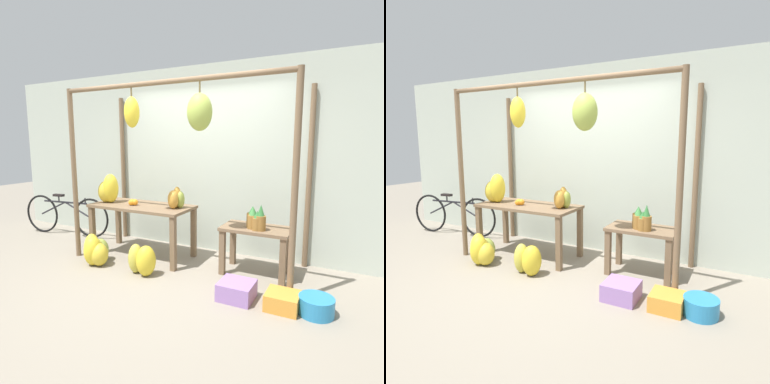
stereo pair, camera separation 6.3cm
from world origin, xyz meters
The scene contains 15 objects.
ground_plane centered at (0.00, 0.00, 0.00)m, with size 20.00×20.00×0.00m, color gray.
shop_wall_back centered at (0.00, 1.40, 1.40)m, with size 8.00×0.08×2.80m.
stall_awning centered at (0.08, 0.47, 1.68)m, with size 3.13×1.26×2.40m.
display_table_main centered at (-0.68, 0.67, 0.65)m, with size 1.50×0.69×0.77m.
display_table_side centered at (1.00, 0.76, 0.47)m, with size 0.85×0.50×0.61m.
banana_pile_on_table centered at (-1.24, 0.60, 0.96)m, with size 0.36×0.32×0.43m.
orange_pile centered at (-0.78, 0.59, 0.81)m, with size 0.13×0.12×0.09m.
pineapple_cluster centered at (1.01, 0.69, 0.73)m, with size 0.27×0.25×0.32m.
banana_pile_ground_left centered at (-1.06, 0.09, 0.18)m, with size 0.46×0.49×0.43m.
banana_pile_ground_right centered at (-0.27, 0.08, 0.20)m, with size 0.46×0.34×0.39m.
fruit_crate_white centered at (1.01, 0.02, 0.09)m, with size 0.36×0.35×0.19m.
blue_bucket centered at (1.81, 0.07, 0.09)m, with size 0.34×0.34×0.18m.
parked_bicycle centered at (-2.54, 0.90, 0.37)m, with size 1.77×0.28×0.74m.
papaya_pile centered at (-0.12, 0.70, 0.89)m, with size 0.25×0.27×0.30m.
fruit_crate_purple centered at (1.50, 0.03, 0.09)m, with size 0.33×0.31×0.17m.
Camera 1 is at (2.06, -3.09, 1.69)m, focal length 30.00 mm.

